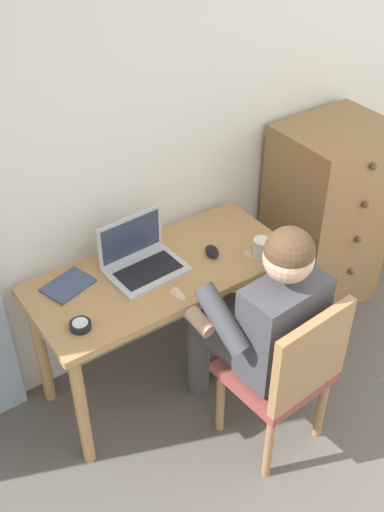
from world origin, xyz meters
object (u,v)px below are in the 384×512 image
Objects in this scene: dresser at (325,218)px; chair at (287,371)px; computer_mouse at (212,251)px; coffee_mug at (262,248)px; person_seated at (261,317)px; desk_clock at (80,325)px; desk at (162,289)px; laptop at (141,259)px; notebook_pad at (68,285)px.

dresser reaches higher than chair.
computer_mouse is 0.23m from coffee_mug.
dresser is at bearing 18.87° from coffee_mug.
person_seated reaches higher than dresser.
coffee_mug reaches higher than desk_clock.
desk is 1.11× the size of dresser.
computer_mouse is at bearing 141.92° from coffee_mug.
desk is at bearing 109.29° from chair.
desk_clock is (-0.70, 0.51, 0.25)m from chair.
laptop is at bearing 179.32° from dresser.
chair is (-0.89, -0.69, -0.06)m from dresser.
desk is 0.50m from coffee_mug.
person_seated is 0.43m from computer_mouse.
person_seated is at bearing -75.44° from computer_mouse.
coffee_mug is (0.22, 0.46, 0.28)m from chair.
dresser is 11.09× the size of computer_mouse.
chair is 4.17× the size of notebook_pad.
desk_clock is at bearing 177.11° from coffee_mug.
coffee_mug reaches higher than notebook_pad.
dresser reaches higher than laptop.
dresser is 9.24× the size of coffee_mug.
person_seated is (-0.90, -0.51, 0.12)m from dresser.
coffee_mug is at bearing 64.96° from chair.
dresser reaches higher than desk_clock.
desk_clock is 0.43× the size of notebook_pad.
laptop is at bearing 154.50° from coffee_mug.
desk_clock is at bearing -121.96° from notebook_pad.
desk_clock reaches higher than notebook_pad.
dresser is 0.88m from computer_mouse.
coffee_mug is at bearing -37.31° from notebook_pad.
person_seated reaches higher than coffee_mug.
person_seated is 0.76m from desk_clock.
desk is 0.19m from laptop.
desk_clock is at bearing -164.49° from desk.
laptop is (-0.07, 0.06, 0.17)m from desk.
chair is 0.26m from person_seated.
desk_clock is 0.28m from notebook_pad.
desk is 5.87× the size of notebook_pad.
desk is at bearing 114.73° from person_seated.
laptop reaches higher than notebook_pad.
dresser is 1.61m from desk_clock.
notebook_pad is at bearing -173.59° from computer_mouse.
chair is at bearing -36.15° from desk_clock.
laptop is at bearing 112.40° from chair.
chair reaches higher than notebook_pad.
coffee_mug is at bearing -25.50° from laptop.
dresser is 1.20m from laptop.
laptop is (-0.28, 0.52, 0.10)m from person_seated.
desk_clock is at bearing 154.42° from person_seated.
dresser is 0.93× the size of person_seated.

